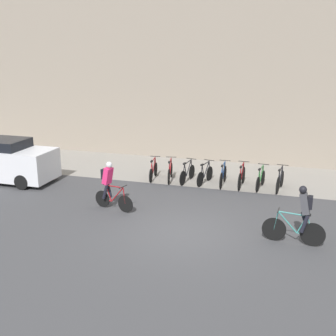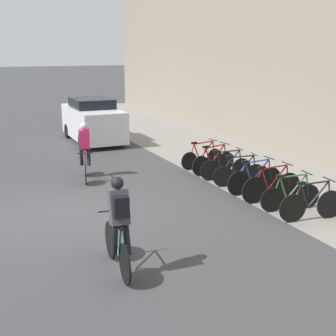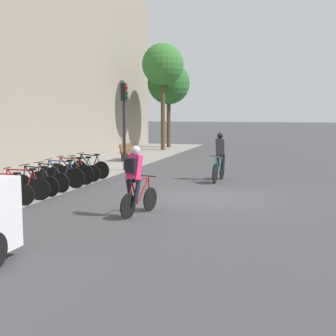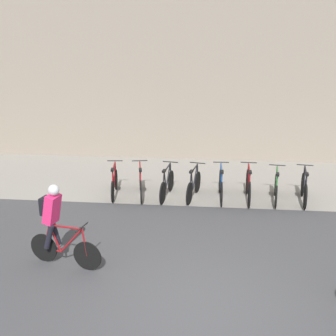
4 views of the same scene
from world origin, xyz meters
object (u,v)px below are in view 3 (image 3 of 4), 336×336
(parked_bike_4, at_px, (61,176))
(cyclist_pink, at_px, (135,178))
(parked_bike_5, at_px, (72,173))
(parked_bike_2, at_px, (37,183))
(parked_bike_3, at_px, (49,180))
(parked_bike_6, at_px, (81,171))
(parked_bike_7, at_px, (90,168))
(parked_bike_1, at_px, (22,187))
(bench, at_px, (128,151))
(parked_bike_0, at_px, (7,192))
(cyclist_grey, at_px, (220,155))
(traffic_light_pole, at_px, (124,111))

(parked_bike_4, bearing_deg, cyclist_pink, -131.28)
(parked_bike_5, bearing_deg, parked_bike_2, -179.97)
(parked_bike_3, relative_size, parked_bike_4, 0.91)
(parked_bike_5, xyz_separation_m, parked_bike_6, (0.77, -0.00, -0.03))
(parked_bike_6, relative_size, parked_bike_7, 0.97)
(parked_bike_1, distance_m, parked_bike_5, 3.09)
(parked_bike_6, xyz_separation_m, bench, (7.43, 0.91, 0.09))
(parked_bike_0, bearing_deg, cyclist_pink, -94.74)
(parked_bike_6, bearing_deg, parked_bike_0, -179.99)
(parked_bike_4, distance_m, parked_bike_7, 2.32)
(parked_bike_2, relative_size, parked_bike_3, 1.04)
(parked_bike_0, relative_size, bench, 0.92)
(parked_bike_2, bearing_deg, parked_bike_6, 0.01)
(cyclist_pink, relative_size, parked_bike_5, 0.98)
(parked_bike_3, bearing_deg, cyclist_grey, -51.96)
(parked_bike_1, bearing_deg, parked_bike_2, -0.02)
(parked_bike_4, xyz_separation_m, traffic_light_pole, (4.99, -0.41, 2.20))
(cyclist_pink, height_order, cyclist_grey, cyclist_grey)
(parked_bike_4, xyz_separation_m, parked_bike_5, (0.77, 0.00, 0.01))
(cyclist_grey, bearing_deg, parked_bike_4, 122.00)
(cyclist_grey, height_order, parked_bike_4, cyclist_grey)
(cyclist_grey, xyz_separation_m, parked_bike_1, (-5.39, 4.92, -0.55))
(cyclist_pink, height_order, parked_bike_3, cyclist_pink)
(parked_bike_2, bearing_deg, parked_bike_7, 0.02)
(parked_bike_4, distance_m, parked_bike_6, 1.55)
(parked_bike_5, distance_m, parked_bike_7, 1.55)
(parked_bike_4, bearing_deg, bench, 5.78)
(traffic_light_pole, bearing_deg, parked_bike_6, 173.25)
(parked_bike_1, bearing_deg, traffic_light_pole, -3.19)
(parked_bike_7, xyz_separation_m, traffic_light_pole, (2.67, -0.41, 2.20))
(parked_bike_1, bearing_deg, parked_bike_7, 0.02)
(parked_bike_7, bearing_deg, parked_bike_1, -179.98)
(parked_bike_2, bearing_deg, cyclist_pink, -115.64)
(parked_bike_2, bearing_deg, parked_bike_5, 0.03)
(cyclist_pink, bearing_deg, parked_bike_6, 38.10)
(parked_bike_0, height_order, parked_bike_1, parked_bike_1)
(parked_bike_6, relative_size, traffic_light_pole, 0.43)
(parked_bike_0, distance_m, parked_bike_2, 1.54)
(cyclist_pink, distance_m, cyclist_grey, 6.57)
(parked_bike_1, xyz_separation_m, parked_bike_5, (3.09, 0.00, 0.03))
(parked_bike_5, height_order, parked_bike_6, parked_bike_5)
(parked_bike_1, xyz_separation_m, traffic_light_pole, (7.31, -0.41, 2.22))
(parked_bike_0, distance_m, parked_bike_7, 5.41)
(parked_bike_2, xyz_separation_m, traffic_light_pole, (6.54, -0.41, 2.22))
(parked_bike_5, height_order, traffic_light_pole, traffic_light_pole)
(cyclist_pink, relative_size, bench, 0.99)
(parked_bike_0, distance_m, parked_bike_4, 3.09)
(parked_bike_3, bearing_deg, parked_bike_0, -179.98)
(parked_bike_3, height_order, parked_bike_4, parked_bike_4)
(cyclist_pink, distance_m, parked_bike_3, 4.73)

